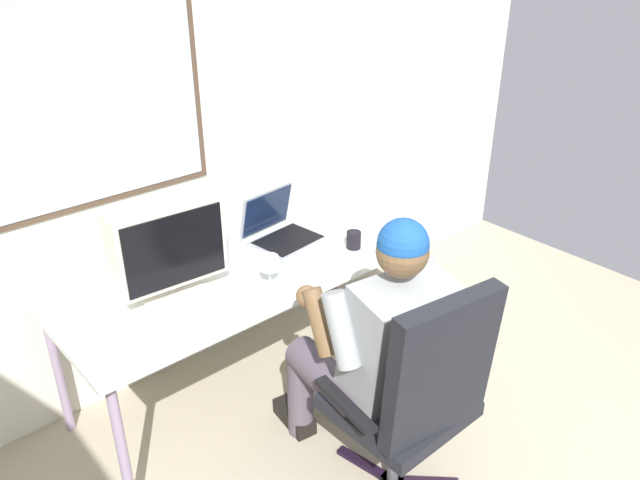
{
  "coord_description": "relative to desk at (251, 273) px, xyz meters",
  "views": [
    {
      "loc": [
        -1.41,
        0.06,
        2.16
      ],
      "look_at": [
        0.06,
        1.75,
        1.0
      ],
      "focal_mm": 35.36,
      "sensor_mm": 36.0,
      "label": 1
    }
  ],
  "objects": [
    {
      "name": "wine_glass",
      "position": [
        -0.05,
        -0.22,
        0.15
      ],
      "size": [
        0.08,
        0.08,
        0.14
      ],
      "color": "silver",
      "rests_on": "desk"
    },
    {
      "name": "person_seated",
      "position": [
        0.07,
        -0.74,
        -0.02
      ],
      "size": [
        0.56,
        0.82,
        1.23
      ],
      "color": "#4F4552",
      "rests_on": "ground"
    },
    {
      "name": "office_chair",
      "position": [
        0.04,
        -1.01,
        -0.08
      ],
      "size": [
        0.61,
        0.57,
        1.04
      ],
      "color": "black",
      "rests_on": "ground"
    },
    {
      "name": "wall_rear",
      "position": [
        -0.05,
        0.44,
        0.79
      ],
      "size": [
        5.08,
        0.08,
        2.89
      ],
      "color": "silver",
      "rests_on": "ground"
    },
    {
      "name": "coffee_mug",
      "position": [
        0.47,
        -0.21,
        0.1
      ],
      "size": [
        0.07,
        0.07,
        0.09
      ],
      "color": "black",
      "rests_on": "desk"
    },
    {
      "name": "desk",
      "position": [
        0.0,
        0.0,
        0.0
      ],
      "size": [
        1.82,
        0.77,
        0.71
      ],
      "color": "#95829D",
      "rests_on": "ground"
    },
    {
      "name": "laptop",
      "position": [
        0.25,
        0.11,
        0.12
      ],
      "size": [
        0.35,
        0.34,
        0.25
      ],
      "color": "gray",
      "rests_on": "desk"
    },
    {
      "name": "crt_monitor",
      "position": [
        -0.41,
        0.0,
        0.29
      ],
      "size": [
        0.48,
        0.23,
        0.42
      ],
      "color": "beige",
      "rests_on": "desk"
    }
  ]
}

